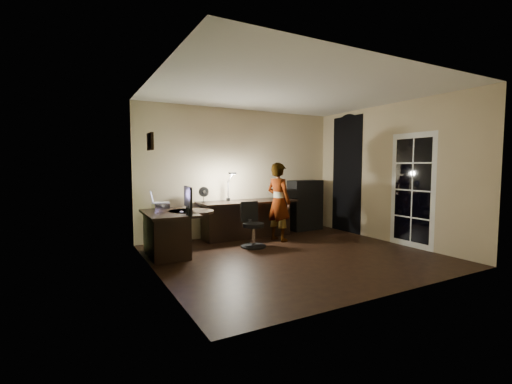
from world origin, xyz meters
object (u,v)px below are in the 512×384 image
desk_right (248,219)px  cabinet (305,205)px  office_chair (253,225)px  person (279,202)px  desk_left (169,234)px  monitor (187,205)px

desk_right → cabinet: size_ratio=1.78×
office_chair → person: person is taller
desk_left → monitor: bearing=-69.6°
cabinet → office_chair: (-1.88, -0.95, -0.16)m
desk_left → office_chair: office_chair is taller
person → desk_right: bearing=22.1°
cabinet → person: person is taller
desk_left → cabinet: size_ratio=1.09×
office_chair → person: 0.84m
desk_left → person: bearing=2.9°
desk_left → desk_right: desk_right is taller
monitor → office_chair: 1.45m
desk_right → monitor: size_ratio=4.05×
desk_right → monitor: 2.03m
desk_left → office_chair: size_ratio=1.51×
cabinet → desk_left: bearing=-168.8°
cabinet → person: (-1.17, -0.69, 0.20)m
desk_right → cabinet: (1.58, 0.15, 0.19)m
person → desk_left: bearing=76.6°
monitor → office_chair: (1.34, 0.29, -0.47)m
desk_left → cabinet: bearing=13.9°
desk_right → person: person is taller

